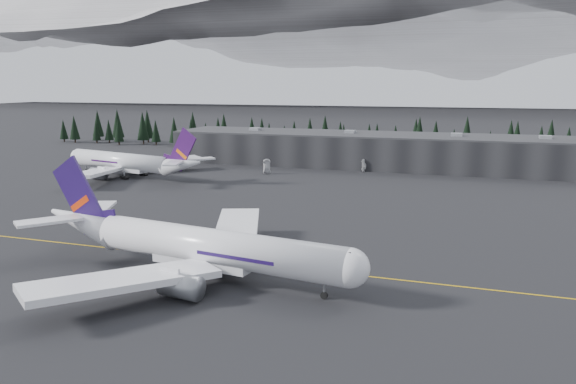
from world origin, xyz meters
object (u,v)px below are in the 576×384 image
(terminal, at_px, (375,150))
(jet_parked, at_px, (131,162))
(jet_main, at_px, (190,244))
(gse_vehicle_a, at_px, (267,172))
(gse_vehicle_b, at_px, (364,170))

(terminal, xyz_separation_m, jet_parked, (-74.42, -53.17, -1.18))
(terminal, bearing_deg, jet_main, -92.96)
(gse_vehicle_a, bearing_deg, gse_vehicle_b, -1.68)
(terminal, height_order, gse_vehicle_b, terminal)
(gse_vehicle_b, bearing_deg, jet_parked, -59.13)
(jet_main, bearing_deg, terminal, 94.84)
(terminal, xyz_separation_m, jet_main, (-7.00, -135.58, -1.00))
(jet_parked, relative_size, gse_vehicle_b, 12.99)
(gse_vehicle_a, bearing_deg, jet_parked, 178.94)
(jet_main, xyz_separation_m, gse_vehicle_a, (-26.01, 104.09, -4.55))
(jet_parked, bearing_deg, gse_vehicle_b, -139.18)
(terminal, distance_m, gse_vehicle_a, 45.96)
(jet_main, height_order, gse_vehicle_b, jet_main)
(jet_parked, xyz_separation_m, gse_vehicle_b, (73.25, 37.90, -4.32))
(jet_main, bearing_deg, gse_vehicle_b, 95.02)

